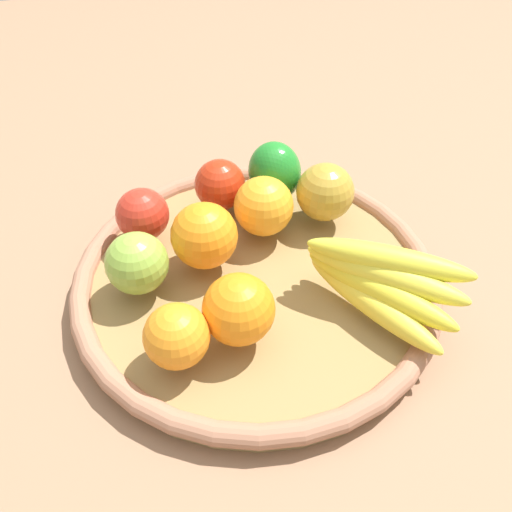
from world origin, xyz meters
TOP-DOWN VIEW (x-y plane):
  - ground_plane at (0.00, 0.00)m, footprint 2.40×2.40m
  - basket at (0.00, 0.00)m, footprint 0.45×0.45m
  - apple_0 at (0.00, -0.14)m, footprint 0.10×0.10m
  - apple_3 at (-0.13, -0.02)m, footprint 0.08×0.08m
  - banana_bunch at (0.09, 0.12)m, footprint 0.18×0.18m
  - orange_0 at (0.09, -0.04)m, footprint 0.11×0.11m
  - apple_1 at (-0.09, -0.13)m, footprint 0.10×0.10m
  - orange_3 at (-0.03, -0.06)m, footprint 0.09×0.09m
  - orange_1 at (-0.07, 0.02)m, footprint 0.11×0.11m
  - apple_2 at (-0.08, 0.11)m, footprint 0.11×0.11m
  - bell_pepper at (-0.13, 0.05)m, footprint 0.10×0.10m
  - orange_2 at (0.11, -0.10)m, footprint 0.10×0.10m

SIDE VIEW (x-z plane):
  - ground_plane at x=0.00m, z-range 0.00..0.00m
  - basket at x=0.00m, z-range 0.00..0.04m
  - apple_1 at x=-0.09m, z-range 0.04..0.10m
  - orange_2 at x=0.11m, z-range 0.04..0.10m
  - apple_3 at x=-0.13m, z-range 0.04..0.11m
  - apple_0 at x=0.00m, z-range 0.04..0.11m
  - banana_bunch at x=0.09m, z-range 0.04..0.11m
  - apple_2 at x=-0.08m, z-range 0.04..0.11m
  - orange_1 at x=-0.07m, z-range 0.04..0.11m
  - orange_0 at x=0.09m, z-range 0.04..0.11m
  - orange_3 at x=-0.03m, z-range 0.04..0.12m
  - bell_pepper at x=-0.13m, z-range 0.04..0.12m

